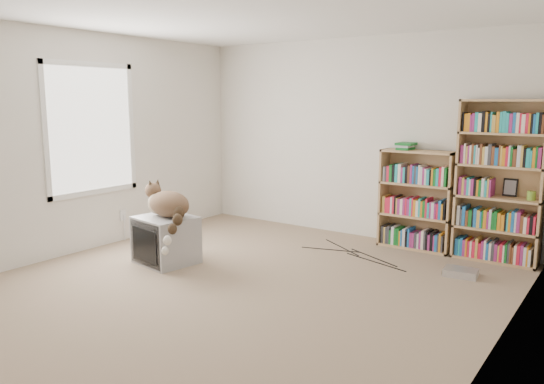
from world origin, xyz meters
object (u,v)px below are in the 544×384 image
Objects in this scene: cat at (169,209)px; bookcase_short at (417,204)px; crt_tv at (166,240)px; dvd_player at (461,272)px; bookcase_tall at (500,186)px.

bookcase_short is at bearing 52.41° from cat.
bookcase_short is (1.90, 2.14, -0.08)m from cat.
dvd_player is (2.73, 1.37, -0.21)m from crt_tv.
dvd_player is at bearing -101.38° from bookcase_tall.
bookcase_tall is (2.88, 2.12, 0.58)m from crt_tv.
bookcase_short is at bearing 128.32° from dvd_player.
bookcase_short is (1.98, 2.12, 0.28)m from crt_tv.
crt_tv is at bearing -133.11° from bookcase_short.
bookcase_tall is at bearing 45.25° from crt_tv.
dvd_player is at bearing -45.19° from bookcase_short.
bookcase_tall is 1.10m from dvd_player.
bookcase_tall is 5.48× the size of dvd_player.
bookcase_tall is at bearing 41.43° from cat.
cat reaches higher than dvd_player.
bookcase_short is (-0.90, 0.00, -0.30)m from bookcase_tall.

